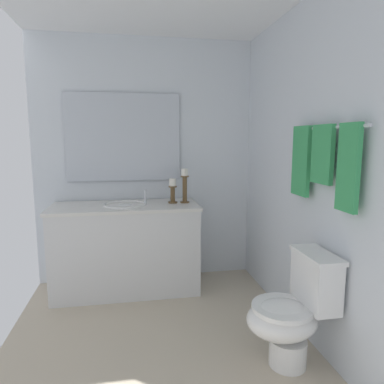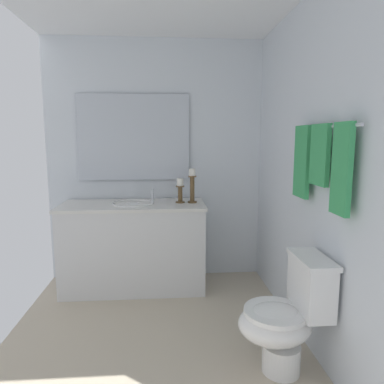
{
  "view_description": "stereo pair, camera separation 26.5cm",
  "coord_description": "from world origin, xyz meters",
  "px_view_note": "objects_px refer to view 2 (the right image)",
  "views": [
    {
      "loc": [
        2.28,
        -0.17,
        1.46
      ],
      "look_at": [
        -0.3,
        0.29,
        1.06
      ],
      "focal_mm": 32.54,
      "sensor_mm": 36.0,
      "label": 1
    },
    {
      "loc": [
        2.32,
        0.09,
        1.46
      ],
      "look_at": [
        -0.3,
        0.29,
        1.06
      ],
      "focal_mm": 32.54,
      "sensor_mm": 36.0,
      "label": 2
    }
  ],
  "objects_px": {
    "mirror": "(134,138)",
    "candle_holder_short": "(180,190)",
    "towel_center": "(320,155)",
    "candle_holder_tall": "(192,185)",
    "toilet": "(286,317)",
    "towel_near_corner": "(342,169)",
    "vanity_cabinet": "(134,246)",
    "sink_basin": "(133,208)",
    "towel_near_vanity": "(302,162)",
    "towel_bar": "(324,127)"
  },
  "relations": [
    {
      "from": "mirror",
      "to": "candle_holder_short",
      "type": "height_order",
      "value": "mirror"
    },
    {
      "from": "towel_center",
      "to": "candle_holder_tall",
      "type": "bearing_deg",
      "value": -151.92
    },
    {
      "from": "towel_center",
      "to": "candle_holder_short",
      "type": "bearing_deg",
      "value": -148.1
    },
    {
      "from": "toilet",
      "to": "towel_near_corner",
      "type": "xyz_separation_m",
      "value": [
        0.18,
        0.2,
        0.94
      ]
    },
    {
      "from": "vanity_cabinet",
      "to": "mirror",
      "type": "xyz_separation_m",
      "value": [
        -0.28,
        0.0,
        1.05
      ]
    },
    {
      "from": "sink_basin",
      "to": "towel_near_vanity",
      "type": "xyz_separation_m",
      "value": [
        0.98,
        1.25,
        0.5
      ]
    },
    {
      "from": "toilet",
      "to": "towel_bar",
      "type": "height_order",
      "value": "towel_bar"
    },
    {
      "from": "vanity_cabinet",
      "to": "sink_basin",
      "type": "height_order",
      "value": "sink_basin"
    },
    {
      "from": "towel_near_corner",
      "to": "towel_center",
      "type": "bearing_deg",
      "value": 180.0
    },
    {
      "from": "mirror",
      "to": "towel_bar",
      "type": "bearing_deg",
      "value": 39.67
    },
    {
      "from": "sink_basin",
      "to": "candle_holder_short",
      "type": "height_order",
      "value": "candle_holder_short"
    },
    {
      "from": "vanity_cabinet",
      "to": "towel_bar",
      "type": "height_order",
      "value": "towel_bar"
    },
    {
      "from": "towel_bar",
      "to": "towel_near_vanity",
      "type": "bearing_deg",
      "value": -176.24
    },
    {
      "from": "candle_holder_short",
      "to": "towel_bar",
      "type": "height_order",
      "value": "towel_bar"
    },
    {
      "from": "vanity_cabinet",
      "to": "mirror",
      "type": "distance_m",
      "value": 1.09
    },
    {
      "from": "candle_holder_tall",
      "to": "towel_center",
      "type": "xyz_separation_m",
      "value": [
        1.27,
        0.68,
        0.34
      ]
    },
    {
      "from": "candle_holder_short",
      "to": "towel_near_vanity",
      "type": "height_order",
      "value": "towel_near_vanity"
    },
    {
      "from": "vanity_cabinet",
      "to": "towel_near_vanity",
      "type": "relative_size",
      "value": 2.82
    },
    {
      "from": "sink_basin",
      "to": "mirror",
      "type": "xyz_separation_m",
      "value": [
        -0.28,
        -0.0,
        0.67
      ]
    },
    {
      "from": "candle_holder_tall",
      "to": "towel_bar",
      "type": "relative_size",
      "value": 0.4
    },
    {
      "from": "sink_basin",
      "to": "towel_near_corner",
      "type": "xyz_separation_m",
      "value": [
        1.53,
        1.25,
        0.5
      ]
    },
    {
      "from": "toilet",
      "to": "towel_center",
      "type": "xyz_separation_m",
      "value": [
        -0.09,
        0.2,
        1.0
      ]
    },
    {
      "from": "vanity_cabinet",
      "to": "toilet",
      "type": "distance_m",
      "value": 1.71
    },
    {
      "from": "vanity_cabinet",
      "to": "towel_near_vanity",
      "type": "distance_m",
      "value": 1.82
    },
    {
      "from": "vanity_cabinet",
      "to": "towel_center",
      "type": "relative_size",
      "value": 3.72
    },
    {
      "from": "vanity_cabinet",
      "to": "mirror",
      "type": "height_order",
      "value": "mirror"
    },
    {
      "from": "sink_basin",
      "to": "towel_near_corner",
      "type": "height_order",
      "value": "towel_near_corner"
    },
    {
      "from": "mirror",
      "to": "candle_holder_tall",
      "type": "bearing_deg",
      "value": 65.71
    },
    {
      "from": "towel_near_vanity",
      "to": "candle_holder_short",
      "type": "bearing_deg",
      "value": -141.64
    },
    {
      "from": "candle_holder_short",
      "to": "towel_near_corner",
      "type": "relative_size",
      "value": 0.47
    },
    {
      "from": "vanity_cabinet",
      "to": "candle_holder_short",
      "type": "height_order",
      "value": "candle_holder_short"
    },
    {
      "from": "sink_basin",
      "to": "towel_near_vanity",
      "type": "bearing_deg",
      "value": 51.96
    },
    {
      "from": "sink_basin",
      "to": "vanity_cabinet",
      "type": "bearing_deg",
      "value": -90.0
    },
    {
      "from": "towel_near_vanity",
      "to": "mirror",
      "type": "bearing_deg",
      "value": -135.14
    },
    {
      "from": "towel_near_corner",
      "to": "sink_basin",
      "type": "bearing_deg",
      "value": -140.64
    },
    {
      "from": "candle_holder_short",
      "to": "towel_near_vanity",
      "type": "bearing_deg",
      "value": 38.36
    },
    {
      "from": "towel_near_vanity",
      "to": "towel_bar",
      "type": "bearing_deg",
      "value": 3.76
    },
    {
      "from": "sink_basin",
      "to": "towel_bar",
      "type": "height_order",
      "value": "towel_bar"
    },
    {
      "from": "toilet",
      "to": "towel_center",
      "type": "height_order",
      "value": "towel_center"
    },
    {
      "from": "towel_bar",
      "to": "towel_center",
      "type": "bearing_deg",
      "value": -90.0
    },
    {
      "from": "mirror",
      "to": "towel_center",
      "type": "bearing_deg",
      "value": 39.27
    },
    {
      "from": "toilet",
      "to": "towel_near_vanity",
      "type": "relative_size",
      "value": 1.52
    },
    {
      "from": "sink_basin",
      "to": "candle_holder_tall",
      "type": "relative_size",
      "value": 1.21
    },
    {
      "from": "candle_holder_short",
      "to": "toilet",
      "type": "distance_m",
      "value": 1.61
    },
    {
      "from": "towel_bar",
      "to": "towel_center",
      "type": "relative_size",
      "value": 2.2
    },
    {
      "from": "toilet",
      "to": "candle_holder_tall",
      "type": "bearing_deg",
      "value": -160.81
    },
    {
      "from": "candle_holder_short",
      "to": "towel_bar",
      "type": "bearing_deg",
      "value": 32.48
    },
    {
      "from": "sink_basin",
      "to": "mirror",
      "type": "relative_size",
      "value": 0.36
    },
    {
      "from": "sink_basin",
      "to": "towel_near_vanity",
      "type": "relative_size",
      "value": 0.82
    },
    {
      "from": "towel_near_corner",
      "to": "towel_bar",
      "type": "bearing_deg",
      "value": 176.24
    }
  ]
}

